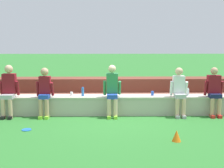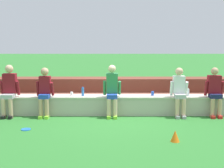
{
  "view_description": "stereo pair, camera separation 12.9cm",
  "coord_description": "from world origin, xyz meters",
  "px_view_note": "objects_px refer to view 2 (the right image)",
  "views": [
    {
      "loc": [
        -0.17,
        -8.38,
        2.16
      ],
      "look_at": [
        -0.04,
        0.27,
        0.9
      ],
      "focal_mm": 48.13,
      "sensor_mm": 36.0,
      "label": 1
    },
    {
      "loc": [
        -0.04,
        -8.38,
        2.16
      ],
      "look_at": [
        -0.04,
        0.27,
        0.9
      ],
      "focal_mm": 48.13,
      "sensor_mm": 36.0,
      "label": 2
    }
  ],
  "objects_px": {
    "person_far_left": "(9,89)",
    "person_right_of_center": "(179,90)",
    "person_center": "(112,89)",
    "plastic_cup_right_end": "(153,93)",
    "water_bottle_near_left": "(188,92)",
    "person_far_right": "(215,90)",
    "frisbee": "(26,129)",
    "water_bottle_near_right": "(83,92)",
    "sports_cone": "(175,136)",
    "plastic_cup_left_end": "(72,94)",
    "person_left_of_center": "(45,91)"
  },
  "relations": [
    {
      "from": "water_bottle_near_right",
      "to": "sports_cone",
      "type": "relative_size",
      "value": 1.06
    },
    {
      "from": "water_bottle_near_right",
      "to": "frisbee",
      "type": "distance_m",
      "value": 2.08
    },
    {
      "from": "frisbee",
      "to": "plastic_cup_right_end",
      "type": "bearing_deg",
      "value": 25.91
    },
    {
      "from": "water_bottle_near_left",
      "to": "plastic_cup_left_end",
      "type": "distance_m",
      "value": 3.4
    },
    {
      "from": "person_center",
      "to": "water_bottle_near_left",
      "type": "bearing_deg",
      "value": 5.36
    },
    {
      "from": "person_far_right",
      "to": "water_bottle_near_left",
      "type": "distance_m",
      "value": 0.74
    },
    {
      "from": "person_far_left",
      "to": "sports_cone",
      "type": "xyz_separation_m",
      "value": [
        4.28,
        -2.19,
        -0.68
      ]
    },
    {
      "from": "person_center",
      "to": "sports_cone",
      "type": "relative_size",
      "value": 5.89
    },
    {
      "from": "person_right_of_center",
      "to": "person_far_left",
      "type": "bearing_deg",
      "value": 179.95
    },
    {
      "from": "person_center",
      "to": "sports_cone",
      "type": "bearing_deg",
      "value": -58.16
    },
    {
      "from": "person_center",
      "to": "water_bottle_near_right",
      "type": "xyz_separation_m",
      "value": [
        -0.85,
        0.21,
        -0.11
      ]
    },
    {
      "from": "water_bottle_near_left",
      "to": "sports_cone",
      "type": "bearing_deg",
      "value": -109.8
    },
    {
      "from": "person_far_right",
      "to": "person_right_of_center",
      "type": "bearing_deg",
      "value": 179.98
    },
    {
      "from": "person_far_right",
      "to": "plastic_cup_left_end",
      "type": "xyz_separation_m",
      "value": [
        -4.1,
        0.26,
        -0.15
      ]
    },
    {
      "from": "water_bottle_near_right",
      "to": "sports_cone",
      "type": "distance_m",
      "value": 3.3
    },
    {
      "from": "water_bottle_near_left",
      "to": "frisbee",
      "type": "xyz_separation_m",
      "value": [
        -4.31,
        -1.52,
        -0.65
      ]
    },
    {
      "from": "person_center",
      "to": "frisbee",
      "type": "bearing_deg",
      "value": -147.92
    },
    {
      "from": "person_right_of_center",
      "to": "person_far_right",
      "type": "bearing_deg",
      "value": -0.02
    },
    {
      "from": "plastic_cup_left_end",
      "to": "plastic_cup_right_end",
      "type": "height_order",
      "value": "plastic_cup_right_end"
    },
    {
      "from": "plastic_cup_left_end",
      "to": "person_right_of_center",
      "type": "bearing_deg",
      "value": -4.88
    },
    {
      "from": "person_center",
      "to": "water_bottle_near_left",
      "type": "relative_size",
      "value": 6.37
    },
    {
      "from": "water_bottle_near_right",
      "to": "sports_cone",
      "type": "bearing_deg",
      "value": -47.27
    },
    {
      "from": "person_far_right",
      "to": "person_left_of_center",
      "type": "bearing_deg",
      "value": -179.53
    },
    {
      "from": "person_far_right",
      "to": "sports_cone",
      "type": "bearing_deg",
      "value": -125.59
    },
    {
      "from": "person_far_left",
      "to": "person_right_of_center",
      "type": "distance_m",
      "value": 4.84
    },
    {
      "from": "person_center",
      "to": "plastic_cup_right_end",
      "type": "height_order",
      "value": "person_center"
    },
    {
      "from": "person_far_left",
      "to": "frisbee",
      "type": "relative_size",
      "value": 6.44
    },
    {
      "from": "person_center",
      "to": "water_bottle_near_right",
      "type": "distance_m",
      "value": 0.88
    },
    {
      "from": "person_center",
      "to": "person_far_right",
      "type": "relative_size",
      "value": 1.05
    },
    {
      "from": "person_center",
      "to": "water_bottle_near_right",
      "type": "bearing_deg",
      "value": 166.31
    },
    {
      "from": "person_left_of_center",
      "to": "person_right_of_center",
      "type": "distance_m",
      "value": 3.82
    },
    {
      "from": "water_bottle_near_right",
      "to": "frisbee",
      "type": "relative_size",
      "value": 1.15
    },
    {
      "from": "person_far_left",
      "to": "water_bottle_near_right",
      "type": "relative_size",
      "value": 5.59
    },
    {
      "from": "person_center",
      "to": "plastic_cup_right_end",
      "type": "bearing_deg",
      "value": 13.32
    },
    {
      "from": "person_far_left",
      "to": "plastic_cup_left_end",
      "type": "relative_size",
      "value": 12.98
    },
    {
      "from": "person_left_of_center",
      "to": "person_far_right",
      "type": "relative_size",
      "value": 1.0
    },
    {
      "from": "person_center",
      "to": "frisbee",
      "type": "height_order",
      "value": "person_center"
    },
    {
      "from": "plastic_cup_left_end",
      "to": "sports_cone",
      "type": "height_order",
      "value": "plastic_cup_left_end"
    },
    {
      "from": "plastic_cup_right_end",
      "to": "sports_cone",
      "type": "relative_size",
      "value": 0.51
    },
    {
      "from": "person_far_left",
      "to": "person_left_of_center",
      "type": "height_order",
      "value": "person_far_left"
    },
    {
      "from": "person_left_of_center",
      "to": "sports_cone",
      "type": "height_order",
      "value": "person_left_of_center"
    },
    {
      "from": "person_left_of_center",
      "to": "plastic_cup_left_end",
      "type": "xyz_separation_m",
      "value": [
        0.72,
        0.3,
        -0.15
      ]
    },
    {
      "from": "frisbee",
      "to": "sports_cone",
      "type": "height_order",
      "value": "sports_cone"
    },
    {
      "from": "person_left_of_center",
      "to": "water_bottle_near_left",
      "type": "relative_size",
      "value": 6.05
    },
    {
      "from": "person_right_of_center",
      "to": "water_bottle_near_right",
      "type": "height_order",
      "value": "person_right_of_center"
    },
    {
      "from": "person_far_right",
      "to": "water_bottle_near_right",
      "type": "height_order",
      "value": "person_far_right"
    },
    {
      "from": "person_far_left",
      "to": "water_bottle_near_right",
      "type": "bearing_deg",
      "value": 5.53
    },
    {
      "from": "person_right_of_center",
      "to": "plastic_cup_left_end",
      "type": "distance_m",
      "value": 3.11
    },
    {
      "from": "person_left_of_center",
      "to": "person_right_of_center",
      "type": "xyz_separation_m",
      "value": [
        3.82,
        0.04,
        -0.0
      ]
    },
    {
      "from": "water_bottle_near_left",
      "to": "sports_cone",
      "type": "height_order",
      "value": "water_bottle_near_left"
    }
  ]
}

